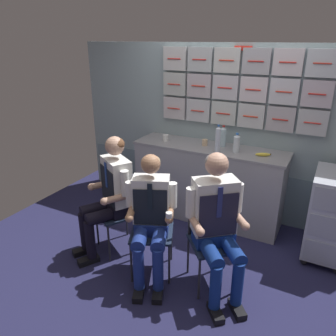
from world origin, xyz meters
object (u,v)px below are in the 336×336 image
at_px(folding_chair_left, 125,203).
at_px(crew_member_right, 217,219).
at_px(service_trolley, 330,214).
at_px(crew_member_center, 151,215).
at_px(water_bottle_short, 237,143).
at_px(snack_banana, 263,154).
at_px(crew_member_left, 110,191).
at_px(espresso_cup_small, 205,142).
at_px(folding_chair_right, 210,230).
at_px(folding_chair_center, 153,220).

bearing_deg(folding_chair_left, crew_member_right, -9.41).
distance_m(service_trolley, crew_member_center, 1.88).
xyz_separation_m(water_bottle_short, snack_banana, (0.31, 0.01, -0.09)).
height_order(crew_member_left, snack_banana, crew_member_left).
relative_size(folding_chair_left, espresso_cup_small, 10.98).
bearing_deg(crew_member_center, folding_chair_right, 26.20).
distance_m(folding_chair_right, espresso_cup_small, 1.30).
bearing_deg(service_trolley, snack_banana, 170.09).
xyz_separation_m(crew_member_right, water_bottle_short, (-0.20, 1.15, 0.34)).
relative_size(folding_chair_center, folding_chair_right, 1.00).
distance_m(crew_member_left, crew_member_center, 0.62).
height_order(folding_chair_left, snack_banana, snack_banana).
distance_m(service_trolley, folding_chair_left, 2.15).
height_order(crew_member_center, water_bottle_short, crew_member_center).
relative_size(folding_chair_left, folding_chair_right, 1.00).
relative_size(crew_member_center, snack_banana, 7.20).
height_order(folding_chair_left, crew_member_center, crew_member_center).
height_order(crew_member_right, espresso_cup_small, crew_member_right).
distance_m(folding_chair_center, water_bottle_short, 1.33).
distance_m(crew_member_left, folding_chair_center, 0.56).
bearing_deg(folding_chair_center, service_trolley, 32.89).
bearing_deg(snack_banana, folding_chair_left, -141.33).
relative_size(folding_chair_right, crew_member_right, 0.65).
relative_size(folding_chair_right, water_bottle_short, 3.73).
bearing_deg(folding_chair_center, water_bottle_short, 67.33).
bearing_deg(service_trolley, espresso_cup_small, 172.61).
bearing_deg(crew_member_left, crew_member_center, -16.19).
height_order(service_trolley, crew_member_right, crew_member_right).
bearing_deg(water_bottle_short, service_trolley, -6.59).
xyz_separation_m(folding_chair_left, espresso_cup_small, (0.50, 1.03, 0.48)).
bearing_deg(water_bottle_short, folding_chair_left, -133.34).
bearing_deg(water_bottle_short, crew_member_right, -80.31).
bearing_deg(service_trolley, water_bottle_short, 173.41).
distance_m(folding_chair_center, espresso_cup_small, 1.28).
distance_m(folding_chair_left, folding_chair_right, 1.01).
distance_m(folding_chair_left, crew_member_left, 0.25).
xyz_separation_m(service_trolley, espresso_cup_small, (-1.49, 0.19, 0.50)).
distance_m(water_bottle_short, snack_banana, 0.32).
xyz_separation_m(water_bottle_short, espresso_cup_small, (-0.41, 0.07, -0.07)).
xyz_separation_m(service_trolley, crew_member_right, (-0.88, -1.02, 0.23)).
height_order(service_trolley, snack_banana, snack_banana).
distance_m(crew_member_right, espresso_cup_small, 1.39).
bearing_deg(folding_chair_center, crew_member_right, -2.16).
bearing_deg(folding_chair_right, water_bottle_short, 95.25).
bearing_deg(snack_banana, crew_member_right, -95.50).
height_order(crew_member_left, folding_chair_right, crew_member_left).
relative_size(crew_member_center, folding_chair_right, 1.45).
height_order(folding_chair_right, snack_banana, snack_banana).
height_order(service_trolley, crew_member_left, crew_member_left).
bearing_deg(folding_chair_right, espresso_cup_small, 114.84).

